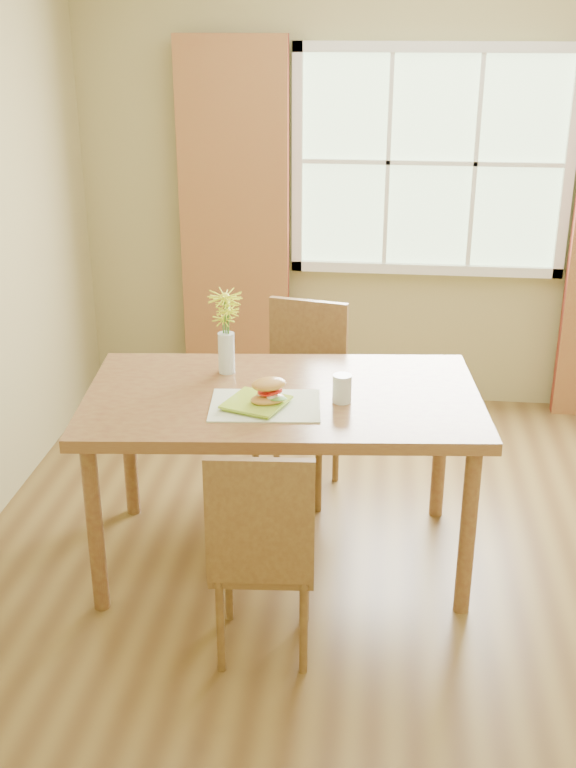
% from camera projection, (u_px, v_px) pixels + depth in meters
% --- Properties ---
extents(room, '(4.24, 3.84, 2.74)m').
position_uv_depth(room, '(447.00, 276.00, 3.54)').
color(room, brown).
rests_on(room, ground).
extents(window, '(1.62, 0.06, 1.32)m').
position_uv_depth(window, '(431.00, 163.00, 5.20)').
color(window, '#B6DBA5').
rests_on(window, room).
extents(curtain_left, '(0.65, 0.08, 2.20)m').
position_uv_depth(curtain_left, '(235.00, 229.00, 5.39)').
color(curtain_left, maroon).
rests_on(curtain_left, room).
extents(dining_table, '(1.76, 1.10, 0.82)m').
position_uv_depth(dining_table, '(283.00, 411.00, 3.84)').
color(dining_table, olive).
rests_on(dining_table, room).
extents(chair_near, '(0.41, 0.41, 0.92)m').
position_uv_depth(chair_near, '(262.00, 546.00, 3.29)').
color(chair_near, brown).
rests_on(chair_near, room).
extents(chair_far, '(0.48, 0.48, 0.98)m').
position_uv_depth(chair_far, '(302.00, 390.00, 4.56)').
color(chair_far, brown).
rests_on(chair_far, room).
extents(placemat, '(0.48, 0.37, 0.01)m').
position_uv_depth(placemat, '(265.00, 405.00, 3.68)').
color(placemat, beige).
rests_on(placemat, dining_table).
extents(plate, '(0.29, 0.29, 0.01)m').
position_uv_depth(plate, '(256.00, 404.00, 3.67)').
color(plate, '#97C330').
rests_on(plate, placemat).
extents(croissant_sandwich, '(0.18, 0.16, 0.11)m').
position_uv_depth(croissant_sandwich, '(269.00, 391.00, 3.65)').
color(croissant_sandwich, '#CF8846').
rests_on(croissant_sandwich, plate).
extents(water_glass, '(0.08, 0.08, 0.12)m').
position_uv_depth(water_glass, '(342.00, 389.00, 3.71)').
color(water_glass, silver).
rests_on(water_glass, dining_table).
extents(flower_vase, '(0.15, 0.15, 0.38)m').
position_uv_depth(flower_vase, '(226.00, 322.00, 3.94)').
color(flower_vase, silver).
rests_on(flower_vase, dining_table).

